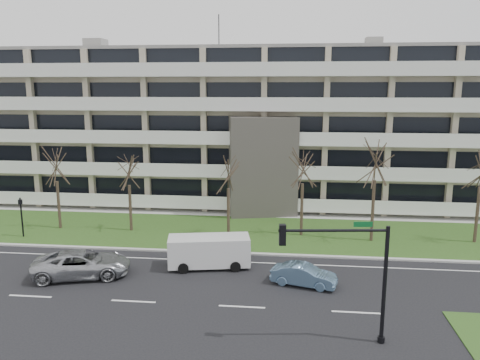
# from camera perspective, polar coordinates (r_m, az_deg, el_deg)

# --- Properties ---
(ground) EXTENTS (160.00, 160.00, 0.00)m
(ground) POSITION_cam_1_polar(r_m,az_deg,el_deg) (25.97, 0.23, -15.20)
(ground) COLOR black
(ground) RESTS_ON ground
(grass_verge) EXTENTS (90.00, 10.00, 0.06)m
(grass_verge) POSITION_cam_1_polar(r_m,az_deg,el_deg) (38.00, 2.27, -6.43)
(grass_verge) COLOR #2A4416
(grass_verge) RESTS_ON ground
(curb) EXTENTS (90.00, 0.35, 0.12)m
(curb) POSITION_cam_1_polar(r_m,az_deg,el_deg) (33.27, 1.67, -8.99)
(curb) COLOR #B2B2AD
(curb) RESTS_ON ground
(sidewalk) EXTENTS (90.00, 2.00, 0.08)m
(sidewalk) POSITION_cam_1_polar(r_m,az_deg,el_deg) (43.26, 2.77, -4.22)
(sidewalk) COLOR #B2B2AD
(sidewalk) RESTS_ON ground
(lane_edge_line) EXTENTS (90.00, 0.12, 0.01)m
(lane_edge_line) POSITION_cam_1_polar(r_m,az_deg,el_deg) (31.89, 1.46, -10.01)
(lane_edge_line) COLOR white
(lane_edge_line) RESTS_ON ground
(apartment_building) EXTENTS (60.50, 15.10, 18.75)m
(apartment_building) POSITION_cam_1_polar(r_m,az_deg,el_deg) (48.67, 3.33, 6.57)
(apartment_building) COLOR #B6AA8E
(apartment_building) RESTS_ON ground
(silver_pickup) EXTENTS (6.35, 4.15, 1.62)m
(silver_pickup) POSITION_cam_1_polar(r_m,az_deg,el_deg) (31.01, -18.71, -9.66)
(silver_pickup) COLOR #A8AAAF
(silver_pickup) RESTS_ON ground
(blue_sedan) EXTENTS (4.07, 2.26, 1.27)m
(blue_sedan) POSITION_cam_1_polar(r_m,az_deg,el_deg) (28.51, 7.78, -11.40)
(blue_sedan) COLOR #668BB1
(blue_sedan) RESTS_ON ground
(white_van) EXTENTS (5.53, 2.89, 2.04)m
(white_van) POSITION_cam_1_polar(r_m,az_deg,el_deg) (30.80, -3.67, -8.39)
(white_van) COLOR silver
(white_van) RESTS_ON ground
(traffic_signal) EXTENTS (4.97, 0.88, 5.78)m
(traffic_signal) POSITION_cam_1_polar(r_m,az_deg,el_deg) (21.74, 13.18, -10.15)
(traffic_signal) COLOR black
(traffic_signal) RESTS_ON ground
(pedestrian_signal) EXTENTS (0.37, 0.33, 3.17)m
(pedestrian_signal) POSITION_cam_1_polar(r_m,az_deg,el_deg) (40.19, -25.11, -3.58)
(pedestrian_signal) COLOR black
(pedestrian_signal) RESTS_ON ground
(tree_1) EXTENTS (3.58, 3.58, 7.17)m
(tree_1) POSITION_cam_1_polar(r_m,az_deg,el_deg) (40.77, -21.58, 2.00)
(tree_1) COLOR #382B21
(tree_1) RESTS_ON ground
(tree_2) EXTENTS (3.42, 3.42, 6.83)m
(tree_2) POSITION_cam_1_polar(r_m,az_deg,el_deg) (38.38, -13.44, 1.55)
(tree_2) COLOR #382B21
(tree_2) RESTS_ON ground
(tree_3) EXTENTS (3.39, 3.39, 6.77)m
(tree_3) POSITION_cam_1_polar(r_m,az_deg,el_deg) (36.20, -1.45, 1.22)
(tree_3) COLOR #382B21
(tree_3) RESTS_ON ground
(tree_4) EXTENTS (3.76, 3.76, 7.53)m
(tree_4) POSITION_cam_1_polar(r_m,az_deg,el_deg) (36.31, 7.68, 2.09)
(tree_4) COLOR #382B21
(tree_4) RESTS_ON ground
(tree_5) EXTENTS (4.25, 4.25, 8.50)m
(tree_5) POSITION_cam_1_polar(r_m,az_deg,el_deg) (35.95, 16.23, 2.88)
(tree_5) COLOR #382B21
(tree_5) RESTS_ON ground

